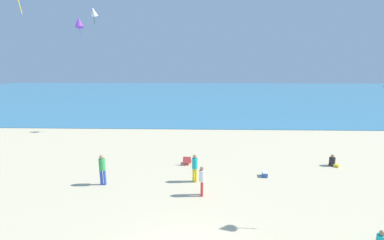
{
  "coord_description": "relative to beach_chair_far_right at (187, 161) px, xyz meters",
  "views": [
    {
      "loc": [
        0.44,
        -7.04,
        6.58
      ],
      "look_at": [
        0.0,
        7.2,
        3.49
      ],
      "focal_mm": 24.99,
      "sensor_mm": 36.0,
      "label": 1
    }
  ],
  "objects": [
    {
      "name": "ocean_water",
      "position": [
        0.39,
        39.33,
        -0.23
      ],
      "size": [
        120.0,
        60.0,
        0.05
      ],
      "primitive_type": "cube",
      "color": "teal",
      "rests_on": "ground_plane"
    },
    {
      "name": "beach_chair_far_right",
      "position": [
        0.0,
        0.0,
        0.0
      ],
      "size": [
        0.56,
        0.7,
        0.57
      ],
      "rotation": [
        0.0,
        0.0,
        1.52
      ],
      "color": "#D13D3D",
      "rests_on": "ground_plane"
    },
    {
      "name": "person_1",
      "position": [
        0.56,
        -2.58,
        0.67
      ],
      "size": [
        0.45,
        0.45,
        1.6
      ],
      "rotation": [
        0.0,
        0.0,
        0.81
      ],
      "color": "yellow",
      "rests_on": "ground_plane"
    },
    {
      "name": "person_2",
      "position": [
        -4.46,
        -3.11,
        0.73
      ],
      "size": [
        0.34,
        0.34,
        1.71
      ],
      "rotation": [
        0.0,
        0.0,
        4.7
      ],
      "color": "blue",
      "rests_on": "ground_plane"
    },
    {
      "name": "person_4",
      "position": [
        9.44,
        0.02,
        0.03
      ],
      "size": [
        0.68,
        0.64,
        0.77
      ],
      "rotation": [
        0.0,
        0.0,
        5.61
      ],
      "color": "black",
      "rests_on": "ground_plane"
    },
    {
      "name": "ground_plane",
      "position": [
        0.39,
        0.49,
        -0.25
      ],
      "size": [
        120.0,
        120.0,
        0.0
      ],
      "primitive_type": "plane",
      "color": "beige"
    },
    {
      "name": "kite_white",
      "position": [
        -8.61,
        8.14,
        10.67
      ],
      "size": [
        0.77,
        0.93,
        1.47
      ],
      "rotation": [
        0.0,
        0.0,
        2.89
      ],
      "color": "white"
    },
    {
      "name": "kite_purple",
      "position": [
        -11.03,
        10.55,
        10.15
      ],
      "size": [
        1.14,
        1.24,
        1.87
      ],
      "rotation": [
        0.0,
        0.0,
        0.41
      ],
      "color": "purple"
    },
    {
      "name": "person_0",
      "position": [
        0.94,
        -4.16,
        0.63
      ],
      "size": [
        0.32,
        0.32,
        1.54
      ],
      "rotation": [
        0.0,
        0.0,
        3.18
      ],
      "color": "red",
      "rests_on": "ground_plane"
    },
    {
      "name": "cooler_box",
      "position": [
        4.66,
        -1.75,
        -0.11
      ],
      "size": [
        0.36,
        0.51,
        0.29
      ],
      "rotation": [
        0.0,
        0.0,
        1.44
      ],
      "color": "#2D56B7",
      "rests_on": "ground_plane"
    }
  ]
}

